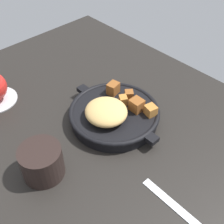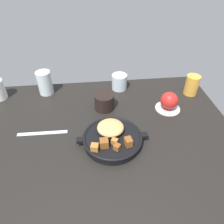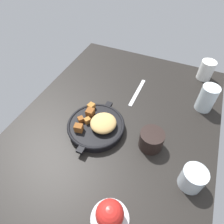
{
  "view_description": "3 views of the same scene",
  "coord_description": "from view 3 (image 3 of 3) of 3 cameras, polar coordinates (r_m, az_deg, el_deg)",
  "views": [
    {
      "loc": [
        -31.99,
        29.53,
        50.53
      ],
      "look_at": [
        2.01,
        -2.64,
        6.48
      ],
      "focal_mm": 46.41,
      "sensor_mm": 36.0,
      "label": 1
    },
    {
      "loc": [
        -1.43,
        -59.88,
        59.11
      ],
      "look_at": [
        5.4,
        2.97,
        7.59
      ],
      "focal_mm": 33.95,
      "sensor_mm": 36.0,
      "label": 2
    },
    {
      "loc": [
        45.21,
        18.53,
        61.97
      ],
      "look_at": [
        -0.83,
        -1.56,
        6.48
      ],
      "focal_mm": 31.64,
      "sensor_mm": 36.0,
      "label": 3
    }
  ],
  "objects": [
    {
      "name": "ground_plane",
      "position": [
        0.8,
        0.79,
        -4.44
      ],
      "size": [
        108.37,
        77.66,
        2.4
      ],
      "primitive_type": "cube",
      "color": "black"
    },
    {
      "name": "cast_iron_skillet",
      "position": [
        0.76,
        -4.4,
        -3.89
      ],
      "size": [
        26.37,
        22.08,
        6.79
      ],
      "color": "black",
      "rests_on": "ground_plane"
    },
    {
      "name": "saucer_plate",
      "position": [
        0.64,
        -0.62,
        -28.35
      ],
      "size": [
        11.11,
        11.11,
        0.6
      ],
      "primitive_type": "cylinder",
      "color": "#B7BABF",
      "rests_on": "ground_plane"
    },
    {
      "name": "red_apple",
      "position": [
        0.59,
        -0.65,
        -27.38
      ],
      "size": [
        7.76,
        7.76,
        7.76
      ],
      "primitive_type": "sphere",
      "color": "red",
      "rests_on": "saucer_plate"
    },
    {
      "name": "butter_knife",
      "position": [
        0.93,
        7.33,
        5.73
      ],
      "size": [
        19.44,
        1.91,
        0.36
      ],
      "primitive_type": "cube",
      "rotation": [
        0.0,
        0.0,
        -0.02
      ],
      "color": "silver",
      "rests_on": "ground_plane"
    },
    {
      "name": "coffee_mug_dark",
      "position": [
        0.72,
        11.28,
        -7.87
      ],
      "size": [
        8.65,
        8.65,
        7.07
      ],
      "primitive_type": "cylinder",
      "color": "black",
      "rests_on": "ground_plane"
    },
    {
      "name": "white_creamer_pitcher",
      "position": [
        1.08,
        25.57,
        10.89
      ],
      "size": [
        6.84,
        6.84,
        9.42
      ],
      "primitive_type": "cylinder",
      "color": "white",
      "rests_on": "ground_plane"
    },
    {
      "name": "water_glass_tall",
      "position": [
        0.9,
        25.74,
        3.62
      ],
      "size": [
        6.93,
        6.93,
        11.47
      ],
      "primitive_type": "cylinder",
      "color": "silver",
      "rests_on": "ground_plane"
    },
    {
      "name": "water_glass_short",
      "position": [
        0.68,
        22.28,
        -17.3
      ],
      "size": [
        7.53,
        7.53,
        7.69
      ],
      "primitive_type": "cylinder",
      "color": "silver",
      "rests_on": "ground_plane"
    }
  ]
}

